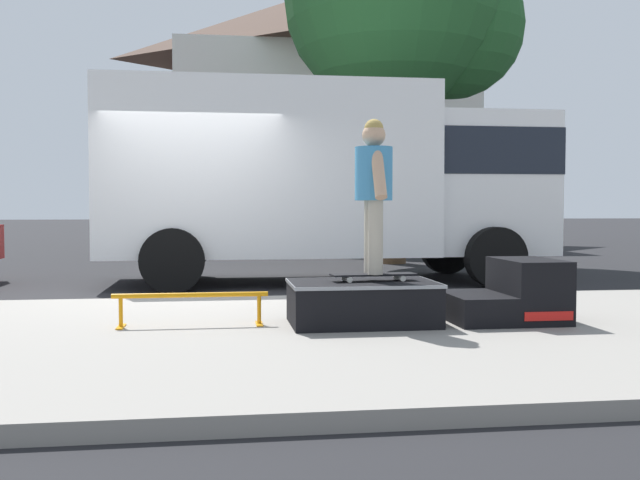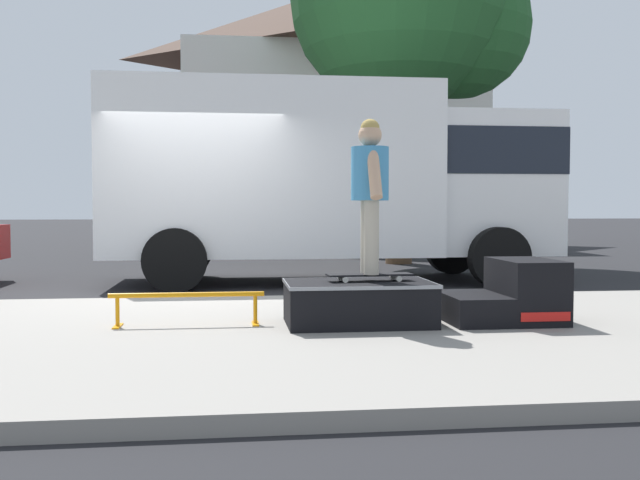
% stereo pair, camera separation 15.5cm
% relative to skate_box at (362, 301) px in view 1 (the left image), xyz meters
% --- Properties ---
extents(ground_plane, '(140.00, 140.00, 0.00)m').
position_rel_skate_box_xyz_m(ground_plane, '(-1.65, 2.75, -0.33)').
color(ground_plane, black).
extents(sidewalk_slab, '(50.00, 5.00, 0.12)m').
position_rel_skate_box_xyz_m(sidewalk_slab, '(-1.65, -0.25, -0.27)').
color(sidewalk_slab, gray).
rests_on(sidewalk_slab, ground).
extents(skate_box, '(1.32, 0.85, 0.39)m').
position_rel_skate_box_xyz_m(skate_box, '(0.00, 0.00, 0.00)').
color(skate_box, black).
rests_on(skate_box, sidewalk_slab).
extents(kicker_ramp, '(1.03, 0.87, 0.58)m').
position_rel_skate_box_xyz_m(kicker_ramp, '(1.43, -0.00, 0.03)').
color(kicker_ramp, black).
rests_on(kicker_ramp, sidewalk_slab).
extents(grind_rail, '(1.38, 0.28, 0.30)m').
position_rel_skate_box_xyz_m(grind_rail, '(-1.54, 0.12, 0.01)').
color(grind_rail, orange).
rests_on(grind_rail, sidewalk_slab).
extents(skateboard, '(0.79, 0.27, 0.07)m').
position_rel_skate_box_xyz_m(skateboard, '(0.11, 0.02, 0.24)').
color(skateboard, black).
rests_on(skateboard, skate_box).
extents(skater_kid, '(0.34, 0.72, 1.40)m').
position_rel_skate_box_xyz_m(skater_kid, '(0.11, 0.02, 1.07)').
color(skater_kid, '#B7AD99').
rests_on(skater_kid, skateboard).
extents(box_truck, '(6.91, 2.63, 3.05)m').
position_rel_skate_box_xyz_m(box_truck, '(0.44, 4.95, 1.37)').
color(box_truck, white).
rests_on(box_truck, ground).
extents(street_tree_main, '(5.12, 4.65, 7.92)m').
position_rel_skate_box_xyz_m(street_tree_main, '(2.65, 8.58, 5.11)').
color(street_tree_main, brown).
rests_on(street_tree_main, ground).
extents(house_behind, '(9.54, 8.23, 8.40)m').
position_rel_skate_box_xyz_m(house_behind, '(1.96, 17.78, 3.91)').
color(house_behind, silver).
rests_on(house_behind, ground).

